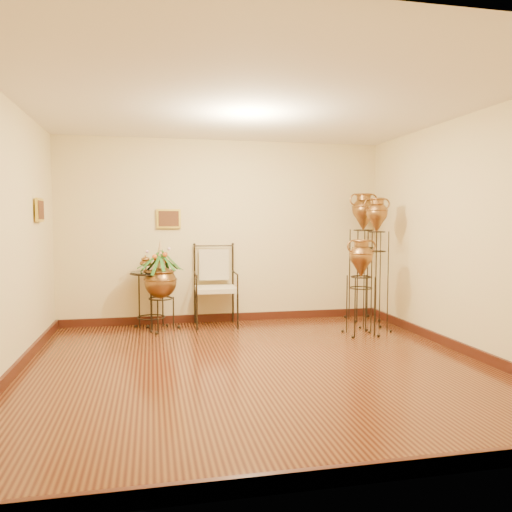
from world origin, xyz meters
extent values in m
plane|color=brown|center=(0.00, 0.00, 0.00)|extent=(5.00, 5.00, 0.00)
cube|color=#3B160D|center=(0.00, 2.48, 0.06)|extent=(5.00, 0.04, 0.12)
cube|color=#3B160D|center=(0.00, -2.48, 0.06)|extent=(5.00, 0.04, 0.12)
cube|color=#3B160D|center=(-2.48, 0.00, 0.06)|extent=(0.04, 5.00, 0.12)
cube|color=#3B160D|center=(2.48, 0.00, 0.06)|extent=(0.04, 5.00, 0.12)
cube|color=gold|center=(-0.85, 2.46, 1.60)|extent=(0.36, 0.03, 0.29)
cube|color=gold|center=(-2.46, 1.45, 1.70)|extent=(0.03, 0.36, 0.29)
cube|color=beige|center=(-0.19, 2.15, 0.55)|extent=(0.61, 0.56, 0.07)
cube|color=beige|center=(-0.19, 2.15, 0.90)|extent=(0.45, 0.05, 0.47)
cylinder|color=black|center=(-1.13, 2.15, 0.83)|extent=(0.57, 0.57, 0.02)
camera|label=1|loc=(-1.11, -5.16, 1.56)|focal=35.00mm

